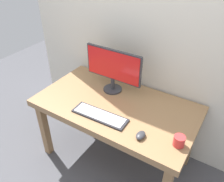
# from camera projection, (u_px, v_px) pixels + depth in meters

# --- Properties ---
(ground_plane) EXTENTS (6.00, 6.00, 0.00)m
(ground_plane) POSITION_uv_depth(u_px,v_px,m) (115.00, 156.00, 2.44)
(ground_plane) COLOR #4C4C51
(desk) EXTENTS (1.42, 0.78, 0.70)m
(desk) POSITION_uv_depth(u_px,v_px,m) (116.00, 111.00, 2.08)
(desk) COLOR #936D47
(desk) RESTS_ON ground_plane
(monitor) EXTENTS (0.56, 0.18, 0.41)m
(monitor) POSITION_uv_depth(u_px,v_px,m) (113.00, 68.00, 2.09)
(monitor) COLOR #333338
(monitor) RESTS_ON desk
(keyboard_primary) EXTENTS (0.48, 0.16, 0.02)m
(keyboard_primary) POSITION_uv_depth(u_px,v_px,m) (100.00, 115.00, 1.89)
(keyboard_primary) COLOR #232328
(keyboard_primary) RESTS_ON desk
(mouse) EXTENTS (0.06, 0.10, 0.04)m
(mouse) POSITION_uv_depth(u_px,v_px,m) (141.00, 135.00, 1.69)
(mouse) COLOR #333338
(mouse) RESTS_ON desk
(coffee_mug) EXTENTS (0.08, 0.08, 0.08)m
(coffee_mug) POSITION_uv_depth(u_px,v_px,m) (179.00, 141.00, 1.62)
(coffee_mug) COLOR red
(coffee_mug) RESTS_ON desk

